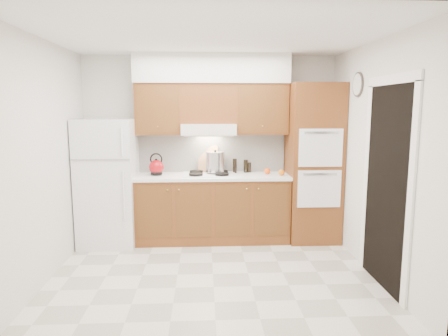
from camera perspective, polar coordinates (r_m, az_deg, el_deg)
The scene contains 26 objects.
floor at distance 4.69m, azimuth -1.59°, elevation -14.89°, with size 3.60×3.60×0.00m, color beige.
ceiling at distance 4.36m, azimuth -1.74°, elevation 18.23°, with size 3.60×3.60×0.00m, color white.
wall_back at distance 5.83m, azimuth -1.98°, elevation 3.00°, with size 3.60×0.02×2.60m, color silver.
wall_left at distance 4.66m, azimuth -24.35°, elevation 0.81°, with size 0.02×3.00×2.60m, color silver.
wall_right at distance 4.73m, azimuth 20.69°, elevation 1.13°, with size 0.02×3.00×2.60m, color silver.
fridge at distance 5.69m, azimuth -16.20°, elevation -1.96°, with size 0.75×0.72×1.72m, color white.
base_cabinets at distance 5.68m, azimuth -1.63°, elevation -5.86°, with size 2.11×0.60×0.90m, color brown.
countertop at distance 5.58m, azimuth -1.65°, elevation -1.21°, with size 2.13×0.62×0.04m, color white.
backsplash at distance 5.83m, azimuth -1.73°, elevation 2.20°, with size 2.11×0.03×0.56m, color white.
oven_cabinet at distance 5.74m, azimuth 12.61°, elevation 0.69°, with size 0.70×0.65×2.20m, color brown.
upper_cab_left at distance 5.67m, azimuth -9.30°, elevation 8.30°, with size 0.63×0.33×0.70m, color brown.
upper_cab_right at distance 5.69m, azimuth 5.31°, elevation 8.37°, with size 0.73×0.33×0.70m, color brown.
range_hood at distance 5.59m, azimuth -2.22°, elevation 5.58°, with size 0.75×0.45×0.15m, color silver.
upper_cab_over_hood at distance 5.64m, azimuth -2.24°, elevation 9.16°, with size 0.75×0.33×0.55m, color brown.
soffit at distance 5.65m, azimuth -1.75°, elevation 13.99°, with size 2.13×0.36×0.40m, color silver.
cooktop at distance 5.59m, azimuth -2.17°, elevation -0.91°, with size 0.74×0.50×0.01m, color white.
doorway at distance 4.45m, azimuth 22.16°, elevation -2.66°, with size 0.02×0.90×2.10m, color black.
wall_clock at distance 5.21m, azimuth 18.59°, elevation 11.25°, with size 0.30×0.30×0.02m, color #3F3833.
kettle at distance 5.62m, azimuth -9.64°, elevation 0.12°, with size 0.20×0.20×0.20m, color maroon.
cutting_board at distance 5.80m, azimuth -2.31°, elevation 1.37°, with size 0.28×0.02×0.38m, color tan.
stock_pot at distance 5.64m, azimuth -1.26°, elevation 0.84°, with size 0.26×0.26×0.28m, color silver.
condiment_a at distance 5.73m, azimuth 1.54°, elevation 0.32°, with size 0.06×0.06×0.21m, color black.
condiment_b at distance 5.79m, azimuth 3.13°, elevation 0.28°, with size 0.06×0.06×0.19m, color black.
condiment_c at distance 5.81m, azimuth 3.62°, elevation 0.09°, with size 0.05×0.05×0.14m, color black.
orange_near at distance 5.58m, azimuth 8.22°, elevation -0.63°, with size 0.09×0.09×0.09m, color orange.
orange_far at distance 5.67m, azimuth 6.20°, elevation -0.44°, with size 0.09×0.09×0.09m, color #F5570C.
Camera 1 is at (-0.09, -4.30, 1.87)m, focal length 32.00 mm.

